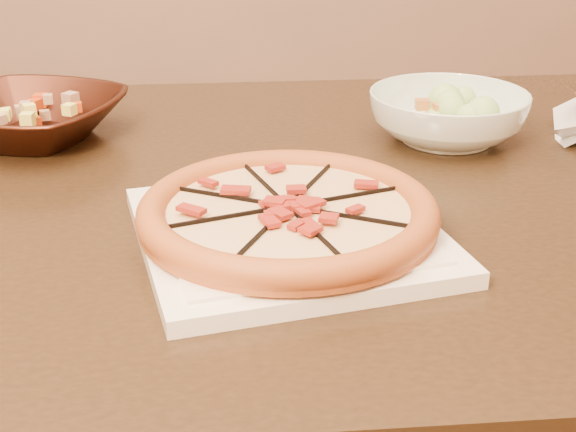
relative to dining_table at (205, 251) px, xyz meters
name	(u,v)px	position (x,y,z in m)	size (l,w,h in m)	color
dining_table	(205,251)	(0.00, 0.00, 0.00)	(1.52, 1.00, 0.75)	black
plate	(288,233)	(0.10, -0.17, 0.10)	(0.36, 0.36, 0.02)	white
pizza	(288,212)	(0.10, -0.17, 0.13)	(0.31, 0.31, 0.03)	#B15A2A
bronze_bowl	(30,118)	(-0.25, 0.19, 0.12)	(0.25, 0.25, 0.06)	#3E1C11
mixed_dish	(25,88)	(-0.25, 0.18, 0.17)	(0.12, 0.12, 0.03)	tan
salad_bowl	(448,117)	(0.34, 0.14, 0.13)	(0.22, 0.22, 0.07)	white
salad	(450,80)	(0.34, 0.15, 0.18)	(0.08, 0.12, 0.04)	#AFEB78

